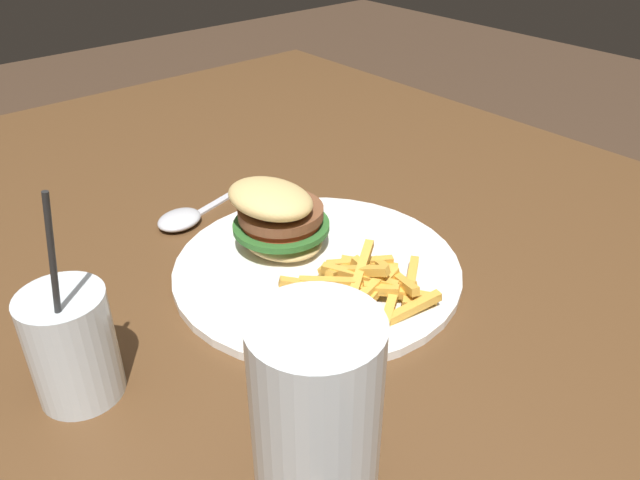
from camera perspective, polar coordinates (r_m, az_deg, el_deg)
name	(u,v)px	position (r m, az deg, el deg)	size (l,w,h in m)	color
dining_table	(292,355)	(0.73, -2.58, -10.43)	(1.47, 1.19, 0.78)	brown
meal_plate_near	(305,249)	(0.68, -1.34, -0.84)	(0.31, 0.31, 0.10)	white
beer_glass	(316,428)	(0.42, -0.34, -16.84)	(0.09, 0.09, 0.16)	silver
juice_glass	(73,349)	(0.56, -21.66, -9.29)	(0.07, 0.07, 0.20)	silver
spoon	(184,218)	(0.79, -12.36, 2.02)	(0.08, 0.19, 0.02)	silver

